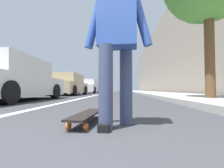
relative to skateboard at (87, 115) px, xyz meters
The scene contains 10 objects.
ground_plane 8.85m from the skateboard, ahead, with size 80.00×80.00×0.00m, color #38383D.
lane_stripe_white 18.90m from the skateboard, ahead, with size 52.00×0.16×0.01m, color silver.
sidewalk_curb 17.20m from the skateboard, 11.62° to the right, with size 52.00×3.20×0.14m, color #9E9B93.
building_facade 22.13m from the skateboard, 15.82° to the right, with size 40.00×1.20×9.13m, color gray.
skateboard is the anchor object (origin of this frame).
skater_person 0.92m from the skateboard, 113.28° to the right, with size 0.45×0.72×1.64m.
parked_car_near 4.68m from the skateboard, 44.89° to the left, with size 4.46×1.92×1.47m.
parked_car_mid 9.55m from the skateboard, 20.44° to the left, with size 4.53×1.86×1.48m.
parked_car_far 15.33m from the skateboard, 11.75° to the left, with size 4.28×1.93×1.49m.
traffic_light 19.85m from the skateboard, ahead, with size 0.33×0.28×4.62m.
Camera 1 is at (-0.59, -0.40, 0.38)m, focal length 24.67 mm.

